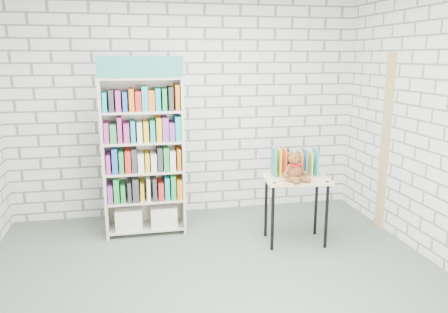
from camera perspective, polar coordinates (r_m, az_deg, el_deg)
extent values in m
plane|color=#4F5D4E|center=(4.24, -0.90, -16.06)|extent=(4.50, 4.50, 0.00)
cube|color=silver|center=(5.73, -4.76, 6.31)|extent=(4.50, 0.02, 2.80)
cube|color=silver|center=(1.90, 10.51, -7.53)|extent=(4.50, 0.02, 2.80)
cube|color=silver|center=(4.73, 26.93, 3.55)|extent=(0.02, 4.00, 2.80)
cube|color=beige|center=(5.14, -15.40, -0.32)|extent=(0.03, 0.36, 1.84)
cube|color=beige|center=(5.15, -5.49, 0.13)|extent=(0.03, 0.36, 1.84)
cube|color=beige|center=(5.29, -10.49, 0.31)|extent=(0.92, 0.02, 1.84)
cube|color=teal|center=(4.83, -10.89, 11.48)|extent=(0.92, 0.02, 0.22)
cube|color=beige|center=(5.38, -10.06, -9.04)|extent=(0.86, 0.34, 0.03)
cube|color=beige|center=(5.26, -10.21, -5.52)|extent=(0.86, 0.34, 0.03)
cube|color=beige|center=(5.16, -10.36, -1.86)|extent=(0.86, 0.34, 0.03)
cube|color=beige|center=(5.09, -10.52, 1.93)|extent=(0.86, 0.34, 0.03)
cube|color=beige|center=(5.03, -10.69, 5.81)|extent=(0.86, 0.34, 0.03)
cube|color=beige|center=(5.00, -10.86, 10.00)|extent=(0.86, 0.34, 0.03)
cube|color=silver|center=(5.33, -12.33, -7.79)|extent=(0.31, 0.30, 0.25)
cube|color=silver|center=(5.34, -7.91, -7.58)|extent=(0.31, 0.30, 0.25)
cube|color=blue|center=(5.21, -10.27, -4.15)|extent=(0.86, 0.30, 0.25)
cube|color=green|center=(5.12, -10.42, -0.43)|extent=(0.86, 0.30, 0.25)
cube|color=orange|center=(5.05, -10.58, 3.41)|extent=(0.86, 0.30, 0.25)
cube|color=#BF338C|center=(5.01, -10.75, 7.34)|extent=(0.86, 0.30, 0.25)
cube|color=#DFC486|center=(4.87, 9.45, -2.92)|extent=(0.75, 0.56, 0.03)
cylinder|color=black|center=(4.75, 6.37, -8.05)|extent=(0.03, 0.03, 0.72)
cylinder|color=black|center=(5.10, 5.51, -6.54)|extent=(0.03, 0.03, 0.72)
cylinder|color=black|center=(4.90, 13.24, -7.65)|extent=(0.03, 0.03, 0.72)
cylinder|color=black|center=(5.24, 11.93, -6.22)|extent=(0.03, 0.03, 0.72)
cylinder|color=black|center=(4.64, 6.59, -3.48)|extent=(0.05, 0.05, 0.01)
cylinder|color=black|center=(4.79, 13.31, -3.23)|extent=(0.05, 0.05, 0.01)
cube|color=teal|center=(4.89, 6.49, -0.83)|extent=(0.04, 0.22, 0.29)
cube|color=yellow|center=(4.90, 7.17, -0.81)|extent=(0.04, 0.22, 0.29)
cube|color=#FF5B1B|center=(4.91, 7.85, -0.79)|extent=(0.04, 0.22, 0.29)
cube|color=black|center=(4.93, 8.52, -0.78)|extent=(0.04, 0.22, 0.29)
cube|color=silver|center=(4.94, 9.19, -0.76)|extent=(0.04, 0.22, 0.29)
cube|color=orange|center=(4.96, 9.85, -0.74)|extent=(0.04, 0.22, 0.29)
cube|color=blue|center=(4.97, 10.52, -0.73)|extent=(0.04, 0.22, 0.29)
cube|color=#E3DA4B|center=(4.99, 11.17, -0.71)|extent=(0.04, 0.22, 0.29)
cube|color=teal|center=(5.00, 11.82, -0.69)|extent=(0.04, 0.22, 0.29)
ellipsoid|color=brown|center=(4.75, 9.06, -1.94)|extent=(0.19, 0.16, 0.19)
sphere|color=brown|center=(4.71, 9.16, -0.24)|extent=(0.14, 0.14, 0.14)
sphere|color=brown|center=(4.68, 8.59, 0.38)|extent=(0.05, 0.05, 0.05)
sphere|color=brown|center=(4.74, 9.58, 0.49)|extent=(0.05, 0.05, 0.05)
sphere|color=brown|center=(4.67, 9.54, -0.60)|extent=(0.05, 0.05, 0.05)
sphere|color=black|center=(4.65, 9.32, -0.19)|extent=(0.02, 0.02, 0.02)
sphere|color=black|center=(4.68, 9.79, -0.14)|extent=(0.02, 0.02, 0.02)
sphere|color=black|center=(4.65, 9.71, -0.61)|extent=(0.02, 0.02, 0.02)
cylinder|color=brown|center=(4.68, 8.25, -1.81)|extent=(0.10, 0.07, 0.13)
cylinder|color=brown|center=(4.78, 10.13, -1.53)|extent=(0.10, 0.10, 0.13)
sphere|color=brown|center=(4.66, 8.05, -2.53)|extent=(0.05, 0.05, 0.05)
sphere|color=brown|center=(4.80, 10.46, -2.16)|extent=(0.05, 0.05, 0.05)
cylinder|color=brown|center=(4.66, 9.17, -2.98)|extent=(0.13, 0.15, 0.08)
cylinder|color=brown|center=(4.72, 10.25, -2.81)|extent=(0.07, 0.15, 0.08)
sphere|color=brown|center=(4.60, 9.40, -3.27)|extent=(0.07, 0.07, 0.07)
sphere|color=brown|center=(4.69, 10.93, -3.02)|extent=(0.07, 0.07, 0.07)
cone|color=red|center=(4.67, 9.18, -1.17)|extent=(0.07, 0.06, 0.05)
cone|color=red|center=(4.70, 9.81, -1.09)|extent=(0.07, 0.06, 0.05)
sphere|color=red|center=(4.68, 9.51, -1.14)|extent=(0.03, 0.03, 0.03)
cube|color=tan|center=(5.54, 20.30, 1.65)|extent=(0.05, 0.12, 2.10)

